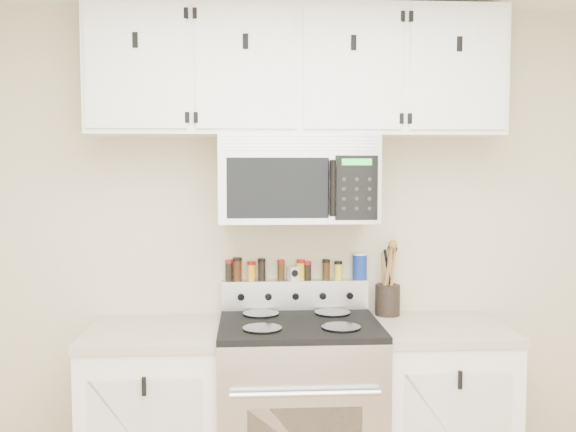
{
  "coord_description": "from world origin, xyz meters",
  "views": [
    {
      "loc": [
        -0.24,
        -1.58,
        1.67
      ],
      "look_at": [
        -0.05,
        1.45,
        1.45
      ],
      "focal_mm": 40.0,
      "sensor_mm": 36.0,
      "label": 1
    }
  ],
  "objects_px": {
    "range": "(299,416)",
    "utensil_crock": "(388,297)",
    "salt_canister": "(360,266)",
    "microwave": "(297,179)"
  },
  "relations": [
    {
      "from": "utensil_crock",
      "to": "salt_canister",
      "type": "distance_m",
      "value": 0.22
    },
    {
      "from": "microwave",
      "to": "salt_canister",
      "type": "xyz_separation_m",
      "value": [
        0.34,
        0.16,
        -0.46
      ]
    },
    {
      "from": "microwave",
      "to": "range",
      "type": "bearing_deg",
      "value": -90.23
    },
    {
      "from": "microwave",
      "to": "utensil_crock",
      "type": "height_order",
      "value": "microwave"
    },
    {
      "from": "range",
      "to": "microwave",
      "type": "height_order",
      "value": "microwave"
    },
    {
      "from": "range",
      "to": "salt_canister",
      "type": "bearing_deg",
      "value": 39.7
    },
    {
      "from": "range",
      "to": "microwave",
      "type": "distance_m",
      "value": 1.15
    },
    {
      "from": "microwave",
      "to": "salt_canister",
      "type": "relative_size",
      "value": 5.45
    },
    {
      "from": "range",
      "to": "utensil_crock",
      "type": "xyz_separation_m",
      "value": [
        0.48,
        0.23,
        0.53
      ]
    },
    {
      "from": "microwave",
      "to": "salt_canister",
      "type": "bearing_deg",
      "value": 24.61
    }
  ]
}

